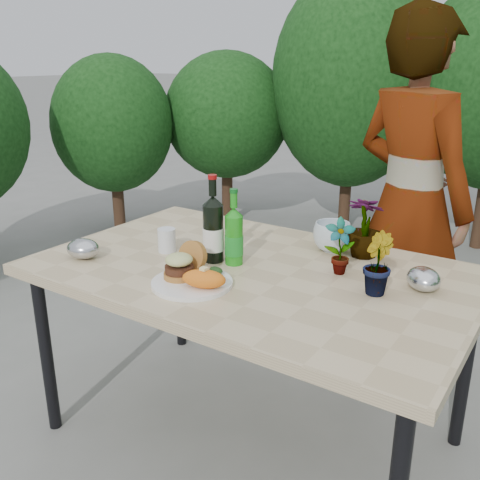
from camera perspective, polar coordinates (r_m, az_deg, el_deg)
The scene contains 18 objects.
ground at distance 2.38m, azimuth 1.14°, elevation -19.95°, with size 80.00×80.00×0.00m, color slate.
patio_table at distance 2.02m, azimuth 1.27°, elevation -4.43°, with size 1.60×1.00×0.75m.
shrub_hedge at distance 3.30m, azimuth 20.93°, elevation 11.32°, with size 6.96×5.02×2.20m.
dinner_plate at distance 1.85m, azimuth -5.14°, elevation -4.59°, with size 0.28×0.28×0.01m, color white.
burger_stack at distance 1.87m, azimuth -6.14°, elevation -2.53°, with size 0.11×0.16×0.11m.
sweet_potato at distance 1.78m, azimuth -3.86°, elevation -4.16°, with size 0.15×0.08×0.06m, color orange.
grilled_veg at distance 1.90m, azimuth -2.99°, elevation -3.23°, with size 0.08×0.05×0.03m.
wine_bottle at distance 2.02m, azimuth -2.87°, elevation 1.08°, with size 0.08×0.08×0.34m.
sparkling_water at distance 1.99m, azimuth -0.65°, elevation 0.32°, with size 0.07×0.07×0.29m.
plastic_cup at distance 2.16m, azimuth -7.81°, elevation -0.02°, with size 0.07×0.07×0.10m, color silver.
seedling_left at distance 1.93m, azimuth 10.59°, elevation -0.71°, with size 0.11×0.07×0.21m, color #255C1F.
seedling_mid at distance 1.80m, azimuth 14.34°, elevation -2.46°, with size 0.11×0.09×0.21m, color #29551D.
seedling_right at distance 2.12m, azimuth 13.21°, elevation 1.38°, with size 0.13×0.13×0.24m, color #296121.
blue_bowl at distance 2.17m, azimuth 9.80°, elevation 0.34°, with size 0.15×0.15×0.12m, color silver.
foil_packet_left at distance 2.16m, azimuth -16.39°, elevation -0.89°, with size 0.13×0.11×0.08m, color #ADAFB4.
foil_packet_right at distance 1.89m, azimuth 18.98°, elevation -3.94°, with size 0.13×0.11×0.08m, color silver.
person at distance 2.56m, azimuth 17.65°, elevation 3.65°, with size 0.62×0.41×1.71m, color #A06350.
terracotta_pot at distance 4.45m, azimuth -2.53°, elevation 0.27°, with size 0.17×0.17×0.14m.
Camera 1 is at (0.99, -1.56, 1.49)m, focal length 40.00 mm.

